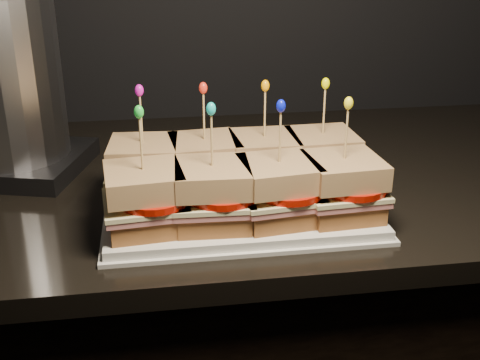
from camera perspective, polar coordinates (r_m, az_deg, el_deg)
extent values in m
cube|color=black|center=(1.03, 1.81, 0.12)|extent=(2.61, 0.68, 0.03)
cube|color=silver|center=(0.86, 0.00, -2.84)|extent=(0.37, 0.23, 0.02)
cube|color=silver|center=(0.86, 0.00, -3.20)|extent=(0.38, 0.24, 0.01)
cube|color=#572F17|center=(0.89, -8.94, -0.62)|extent=(0.10, 0.10, 0.03)
cube|color=#CC6B69|center=(0.88, -9.00, 0.40)|extent=(0.11, 0.11, 0.01)
cube|color=beige|center=(0.88, -9.03, 0.82)|extent=(0.11, 0.11, 0.01)
cylinder|color=#AD1306|center=(0.87, -8.27, 1.18)|extent=(0.09, 0.09, 0.01)
cube|color=brown|center=(0.87, -9.14, 2.55)|extent=(0.10, 0.10, 0.03)
cylinder|color=tan|center=(0.85, -9.34, 5.46)|extent=(0.00, 0.00, 0.09)
ellipsoid|color=#CB10A9|center=(0.84, -9.53, 8.38)|extent=(0.01, 0.01, 0.02)
cube|color=#572F17|center=(0.89, -3.29, -0.29)|extent=(0.10, 0.10, 0.03)
cube|color=#CC6B69|center=(0.88, -3.32, 0.72)|extent=(0.11, 0.11, 0.01)
cube|color=beige|center=(0.88, -3.33, 1.15)|extent=(0.11, 0.11, 0.01)
cylinder|color=#AD1306|center=(0.87, -2.52, 1.50)|extent=(0.09, 0.09, 0.01)
cube|color=brown|center=(0.87, -3.37, 2.87)|extent=(0.10, 0.10, 0.03)
cylinder|color=tan|center=(0.86, -3.44, 5.78)|extent=(0.00, 0.00, 0.09)
ellipsoid|color=red|center=(0.84, -3.51, 8.70)|extent=(0.01, 0.01, 0.02)
cube|color=#572F17|center=(0.90, 2.26, 0.03)|extent=(0.10, 0.10, 0.03)
cube|color=#CC6B69|center=(0.90, 2.28, 1.04)|extent=(0.10, 0.10, 0.01)
cube|color=beige|center=(0.89, 2.29, 1.46)|extent=(0.11, 0.10, 0.01)
cylinder|color=#AD1306|center=(0.89, 3.13, 1.81)|extent=(0.09, 0.09, 0.01)
cube|color=brown|center=(0.88, 2.31, 3.16)|extent=(0.10, 0.10, 0.03)
cylinder|color=tan|center=(0.87, 2.36, 6.04)|extent=(0.00, 0.00, 0.09)
ellipsoid|color=#FA9B03|center=(0.86, 2.41, 8.92)|extent=(0.01, 0.01, 0.02)
cube|color=#572F17|center=(0.92, 7.63, 0.35)|extent=(0.10, 0.10, 0.03)
cube|color=#CC6B69|center=(0.91, 7.69, 1.33)|extent=(0.11, 0.10, 0.01)
cube|color=beige|center=(0.91, 7.71, 1.74)|extent=(0.11, 0.10, 0.01)
cylinder|color=#AD1306|center=(0.91, 8.56, 2.09)|extent=(0.09, 0.09, 0.01)
cube|color=brown|center=(0.90, 7.80, 3.42)|extent=(0.10, 0.10, 0.03)
cylinder|color=tan|center=(0.89, 7.96, 6.23)|extent=(0.00, 0.00, 0.09)
ellipsoid|color=#F1F200|center=(0.88, 8.12, 9.05)|extent=(0.01, 0.01, 0.02)
cube|color=#572F17|center=(0.79, -8.90, -3.60)|extent=(0.10, 0.10, 0.03)
cube|color=#CC6B69|center=(0.79, -8.97, -2.49)|extent=(0.11, 0.11, 0.01)
cube|color=beige|center=(0.78, -9.00, -2.03)|extent=(0.11, 0.11, 0.01)
cylinder|color=#AD1306|center=(0.77, -8.15, -1.66)|extent=(0.09, 0.09, 0.01)
cube|color=brown|center=(0.77, -9.13, -0.12)|extent=(0.10, 0.10, 0.03)
cylinder|color=tan|center=(0.75, -9.35, 3.12)|extent=(0.00, 0.00, 0.09)
ellipsoid|color=green|center=(0.74, -9.57, 6.40)|extent=(0.01, 0.01, 0.02)
cube|color=#572F17|center=(0.80, -2.57, -3.22)|extent=(0.10, 0.10, 0.03)
cube|color=#CC6B69|center=(0.79, -2.59, -2.11)|extent=(0.11, 0.10, 0.01)
cube|color=beige|center=(0.79, -2.60, -1.65)|extent=(0.11, 0.11, 0.01)
cylinder|color=#AD1306|center=(0.78, -1.68, -1.28)|extent=(0.09, 0.09, 0.01)
cube|color=brown|center=(0.77, -2.64, 0.25)|extent=(0.10, 0.10, 0.03)
cylinder|color=tan|center=(0.76, -2.70, 3.49)|extent=(0.00, 0.00, 0.09)
ellipsoid|color=#12BBB0|center=(0.74, -2.76, 6.76)|extent=(0.01, 0.01, 0.02)
cube|color=#572F17|center=(0.81, 3.63, -2.82)|extent=(0.10, 0.10, 0.03)
cube|color=#CC6B69|center=(0.80, 3.66, -1.72)|extent=(0.11, 0.11, 0.01)
cube|color=beige|center=(0.80, 3.68, -1.26)|extent=(0.12, 0.11, 0.01)
cylinder|color=#AD1306|center=(0.79, 4.63, -0.89)|extent=(0.09, 0.09, 0.01)
cube|color=brown|center=(0.79, 3.73, 0.62)|extent=(0.11, 0.11, 0.03)
cylinder|color=tan|center=(0.77, 3.81, 3.81)|extent=(0.00, 0.00, 0.09)
ellipsoid|color=#0A15CE|center=(0.76, 3.90, 7.03)|extent=(0.01, 0.01, 0.02)
cube|color=#572F17|center=(0.83, 9.57, -2.39)|extent=(0.10, 0.10, 0.03)
cube|color=#CC6B69|center=(0.82, 9.65, -1.32)|extent=(0.11, 0.11, 0.01)
cube|color=beige|center=(0.82, 9.68, -0.87)|extent=(0.11, 0.11, 0.01)
cylinder|color=#AD1306|center=(0.82, 10.65, -0.51)|extent=(0.09, 0.09, 0.01)
cube|color=brown|center=(0.81, 9.81, 0.96)|extent=(0.10, 0.10, 0.03)
cylinder|color=tan|center=(0.79, 10.03, 4.06)|extent=(0.00, 0.00, 0.09)
ellipsoid|color=yellow|center=(0.78, 10.26, 7.19)|extent=(0.01, 0.01, 0.02)
cube|color=#262628|center=(1.09, -20.87, 1.63)|extent=(0.28, 0.26, 0.03)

